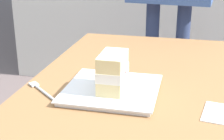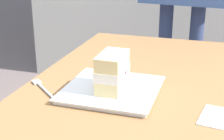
{
  "view_description": "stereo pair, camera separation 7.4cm",
  "coord_description": "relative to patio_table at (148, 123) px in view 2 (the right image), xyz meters",
  "views": [
    {
      "loc": [
        -0.95,
        -0.1,
        1.11
      ],
      "look_at": [
        -0.02,
        0.11,
        0.76
      ],
      "focal_mm": 54.73,
      "sensor_mm": 36.0,
      "label": 1
    },
    {
      "loc": [
        -0.93,
        -0.18,
        1.11
      ],
      "look_at": [
        -0.02,
        0.11,
        0.76
      ],
      "focal_mm": 54.73,
      "sensor_mm": 36.0,
      "label": 2
    }
  ],
  "objects": [
    {
      "name": "cake_slice",
      "position": [
        -0.03,
        0.11,
        0.17
      ],
      "size": [
        0.13,
        0.08,
        0.11
      ],
      "color": "#EAD18C",
      "rests_on": "dessert_plate"
    },
    {
      "name": "dessert_fork",
      "position": [
        -0.06,
        0.32,
        0.1
      ],
      "size": [
        0.12,
        0.14,
        0.01
      ],
      "color": "silver",
      "rests_on": "patio_table"
    },
    {
      "name": "patio_table",
      "position": [
        0.0,
        0.0,
        0.0
      ],
      "size": [
        1.33,
        0.8,
        0.69
      ],
      "color": "olive",
      "rests_on": "ground"
    },
    {
      "name": "paper_napkin",
      "position": [
        -0.09,
        -0.19,
        0.1
      ],
      "size": [
        0.13,
        0.09,
        0.0
      ],
      "color": "white",
      "rests_on": "patio_table"
    },
    {
      "name": "dessert_plate",
      "position": [
        -0.02,
        0.11,
        0.11
      ],
      "size": [
        0.28,
        0.28,
        0.02
      ],
      "color": "white",
      "rests_on": "patio_table"
    }
  ]
}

